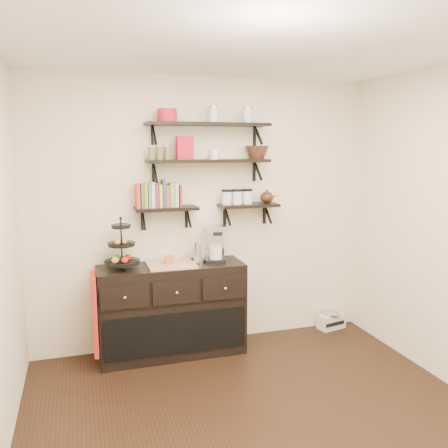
% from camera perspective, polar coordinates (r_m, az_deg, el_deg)
% --- Properties ---
extents(floor, '(3.50, 3.50, 0.00)m').
position_cam_1_polar(floor, '(3.71, 5.53, -23.86)').
color(floor, black).
rests_on(floor, ground).
extents(ceiling, '(3.50, 3.50, 0.02)m').
position_cam_1_polar(ceiling, '(3.17, 6.36, 21.49)').
color(ceiling, white).
rests_on(ceiling, back_wall).
extents(back_wall, '(3.50, 0.02, 2.70)m').
position_cam_1_polar(back_wall, '(4.81, -2.27, 1.26)').
color(back_wall, white).
rests_on(back_wall, ground).
extents(shelf_top, '(1.20, 0.27, 0.23)m').
position_cam_1_polar(shelf_top, '(4.64, -1.91, 11.88)').
color(shelf_top, black).
rests_on(shelf_top, back_wall).
extents(shelf_mid, '(1.20, 0.27, 0.23)m').
position_cam_1_polar(shelf_mid, '(4.64, -1.89, 7.55)').
color(shelf_mid, black).
rests_on(shelf_mid, back_wall).
extents(shelf_low_left, '(0.60, 0.25, 0.23)m').
position_cam_1_polar(shelf_low_left, '(4.59, -6.96, 1.79)').
color(shelf_low_left, black).
rests_on(shelf_low_left, back_wall).
extents(shelf_low_right, '(0.60, 0.25, 0.23)m').
position_cam_1_polar(shelf_low_right, '(4.81, 2.93, 2.19)').
color(shelf_low_right, black).
rests_on(shelf_low_right, back_wall).
extents(cookbooks, '(0.43, 0.15, 0.26)m').
position_cam_1_polar(cookbooks, '(4.57, -7.64, 3.46)').
color(cookbooks, red).
rests_on(cookbooks, shelf_low_left).
extents(glass_canisters, '(0.32, 0.10, 0.13)m').
position_cam_1_polar(glass_canisters, '(4.76, 1.59, 3.18)').
color(glass_canisters, silver).
rests_on(glass_canisters, shelf_low_right).
extents(sideboard, '(1.40, 0.50, 0.92)m').
position_cam_1_polar(sideboard, '(4.72, -6.29, -10.22)').
color(sideboard, black).
rests_on(sideboard, floor).
extents(fruit_stand, '(0.32, 0.32, 0.47)m').
position_cam_1_polar(fruit_stand, '(4.49, -12.16, -3.28)').
color(fruit_stand, black).
rests_on(fruit_stand, sideboard).
extents(candle, '(0.08, 0.08, 0.08)m').
position_cam_1_polar(candle, '(4.57, -6.66, -4.28)').
color(candle, '#AC5827').
rests_on(candle, sideboard).
extents(coffee_maker, '(0.23, 0.23, 0.36)m').
position_cam_1_polar(coffee_maker, '(4.67, -1.15, -2.44)').
color(coffee_maker, black).
rests_on(coffee_maker, sideboard).
extents(thermal_carafe, '(0.11, 0.11, 0.22)m').
position_cam_1_polar(thermal_carafe, '(4.60, -2.99, -3.45)').
color(thermal_carafe, silver).
rests_on(thermal_carafe, sideboard).
extents(apron, '(0.04, 0.31, 0.73)m').
position_cam_1_polar(apron, '(4.53, -15.32, -10.40)').
color(apron, '#A42211').
rests_on(apron, sideboard).
extents(radio, '(0.33, 0.24, 0.18)m').
position_cam_1_polar(radio, '(5.56, 12.80, -11.27)').
color(radio, silver).
rests_on(radio, floor).
extents(recipe_box, '(0.17, 0.08, 0.22)m').
position_cam_1_polar(recipe_box, '(4.57, -4.77, 9.11)').
color(recipe_box, red).
rests_on(recipe_box, shelf_mid).
extents(walnut_bowl, '(0.24, 0.24, 0.13)m').
position_cam_1_polar(walnut_bowl, '(4.79, 3.97, 8.59)').
color(walnut_bowl, black).
rests_on(walnut_bowl, shelf_mid).
extents(ramekins, '(0.09, 0.09, 0.10)m').
position_cam_1_polar(ramekins, '(4.65, -1.19, 8.38)').
color(ramekins, white).
rests_on(ramekins, shelf_mid).
extents(teapot, '(0.20, 0.16, 0.14)m').
position_cam_1_polar(teapot, '(4.87, 5.16, 3.34)').
color(teapot, '#3A1C11').
rests_on(teapot, shelf_low_right).
extents(red_pot, '(0.18, 0.18, 0.12)m').
position_cam_1_polar(red_pot, '(4.55, -6.86, 12.85)').
color(red_pot, red).
rests_on(red_pot, shelf_top).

